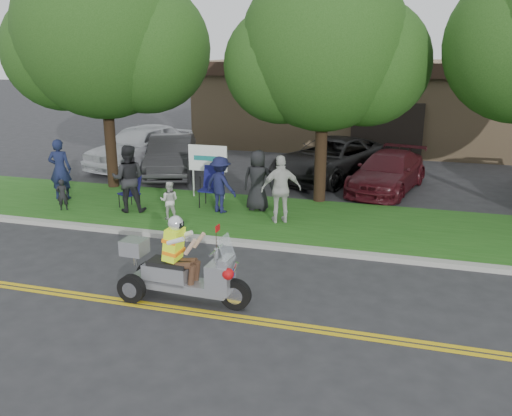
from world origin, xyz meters
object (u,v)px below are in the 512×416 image
(spectator_adult_left, at_px, (60,169))
(spectator_adult_right, at_px, (281,189))
(parked_car_left, at_px, (171,156))
(parked_car_right, at_px, (388,172))
(trike_scooter, at_px, (179,272))
(parked_car_mid, at_px, (332,159))
(lawn_chair_a, at_px, (132,189))
(spectator_adult_mid, at_px, (128,179))
(lawn_chair_b, at_px, (212,184))
(parked_car_far_left, at_px, (141,146))

(spectator_adult_left, bearing_deg, spectator_adult_right, 160.58)
(parked_car_left, bearing_deg, spectator_adult_left, -130.38)
(spectator_adult_left, bearing_deg, parked_car_left, -127.91)
(parked_car_left, bearing_deg, spectator_adult_right, -60.02)
(spectator_adult_left, height_order, parked_car_right, spectator_adult_left)
(trike_scooter, bearing_deg, parked_car_mid, 85.76)
(trike_scooter, distance_m, parked_car_left, 10.68)
(lawn_chair_a, distance_m, parked_car_left, 4.61)
(parked_car_right, bearing_deg, trike_scooter, -95.55)
(parked_car_right, bearing_deg, spectator_adult_mid, -131.57)
(lawn_chair_b, relative_size, spectator_adult_left, 0.63)
(parked_car_far_left, xyz_separation_m, parked_car_left, (1.76, -0.99, -0.13))
(lawn_chair_b, xyz_separation_m, spectator_adult_mid, (-2.07, -1.23, 0.30))
(trike_scooter, height_order, parked_car_far_left, parked_car_far_left)
(spectator_adult_mid, height_order, parked_car_left, spectator_adult_mid)
(parked_car_right, bearing_deg, lawn_chair_a, -134.32)
(spectator_adult_right, relative_size, parked_car_far_left, 0.36)
(spectator_adult_right, bearing_deg, parked_car_left, -64.06)
(parked_car_right, bearing_deg, parked_car_mid, 163.69)
(trike_scooter, xyz_separation_m, parked_car_far_left, (-6.38, 10.61, 0.27))
(spectator_adult_right, bearing_deg, parked_car_far_left, -61.47)
(lawn_chair_a, distance_m, spectator_adult_mid, 0.58)
(spectator_adult_mid, bearing_deg, spectator_adult_right, 165.12)
(lawn_chair_b, distance_m, parked_car_right, 6.06)
(parked_car_mid, bearing_deg, parked_car_left, -144.52)
(spectator_adult_right, height_order, parked_car_left, spectator_adult_right)
(spectator_adult_mid, xyz_separation_m, parked_car_left, (-0.98, 4.93, -0.33))
(lawn_chair_b, bearing_deg, parked_car_far_left, 135.94)
(lawn_chair_b, distance_m, parked_car_mid, 5.56)
(parked_car_left, bearing_deg, spectator_adult_mid, -97.64)
(lawn_chair_a, relative_size, lawn_chair_b, 0.84)
(spectator_adult_mid, relative_size, parked_car_far_left, 0.38)
(lawn_chair_b, height_order, parked_car_mid, parked_car_mid)
(spectator_adult_right, relative_size, parked_car_mid, 0.34)
(lawn_chair_b, height_order, parked_car_right, lawn_chair_b)
(spectator_adult_left, distance_m, parked_car_right, 10.51)
(parked_car_mid, xyz_separation_m, parked_car_right, (2.04, -1.16, -0.11))
(spectator_adult_left, distance_m, spectator_adult_right, 7.09)
(trike_scooter, relative_size, spectator_adult_right, 1.41)
(spectator_adult_left, bearing_deg, spectator_adult_mid, 150.86)
(trike_scooter, xyz_separation_m, parked_car_left, (-4.63, 9.62, 0.14))
(lawn_chair_a, height_order, parked_car_mid, parked_car_mid)
(spectator_adult_left, relative_size, parked_car_mid, 0.35)
(lawn_chair_a, xyz_separation_m, parked_car_left, (-0.85, 4.53, 0.07))
(spectator_adult_left, height_order, spectator_adult_right, spectator_adult_left)
(spectator_adult_mid, bearing_deg, lawn_chair_b, -167.20)
(lawn_chair_a, bearing_deg, parked_car_far_left, 143.94)
(parked_car_mid, bearing_deg, lawn_chair_a, -106.72)
(parked_car_mid, height_order, parked_car_right, parked_car_mid)
(lawn_chair_a, distance_m, spectator_adult_left, 2.59)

